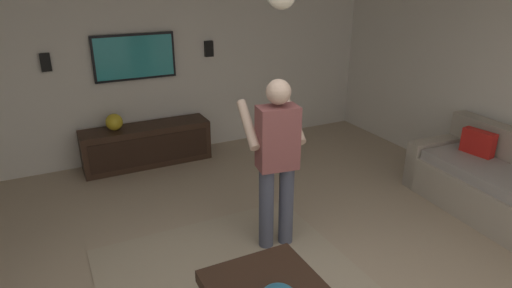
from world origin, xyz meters
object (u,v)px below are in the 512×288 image
(couch, at_px, (499,187))
(wall_speaker_left, at_px, (209,49))
(vase_round, at_px, (114,122))
(tv, at_px, (135,57))
(wall_speaker_right, at_px, (46,62))
(person_standing, at_px, (277,156))
(media_console, at_px, (147,145))

(couch, distance_m, wall_speaker_left, 4.04)
(wall_speaker_left, bearing_deg, vase_round, 99.43)
(tv, height_order, wall_speaker_right, tv)
(couch, height_order, wall_speaker_right, wall_speaker_right)
(couch, bearing_deg, vase_round, -37.52)
(person_standing, bearing_deg, wall_speaker_left, 0.04)
(tv, distance_m, wall_speaker_left, 1.05)
(couch, height_order, tv, tv)
(tv, bearing_deg, media_console, 0.00)
(wall_speaker_left, bearing_deg, person_standing, 171.50)
(media_console, relative_size, tv, 1.59)
(wall_speaker_right, bearing_deg, vase_round, -109.45)
(person_standing, bearing_deg, tv, 21.92)
(tv, bearing_deg, vase_round, -59.91)
(tv, xyz_separation_m, wall_speaker_left, (0.01, -1.05, 0.03))
(vase_round, xyz_separation_m, wall_speaker_left, (0.24, -1.44, 0.81))
(tv, bearing_deg, person_standing, 13.38)
(couch, distance_m, tv, 4.64)
(couch, relative_size, person_standing, 1.19)
(media_console, relative_size, wall_speaker_left, 7.73)
(media_console, height_order, wall_speaker_right, wall_speaker_right)
(vase_round, height_order, wall_speaker_right, wall_speaker_right)
(tv, bearing_deg, couch, 43.22)
(couch, height_order, vase_round, couch)
(vase_round, distance_m, wall_speaker_right, 1.07)
(person_standing, bearing_deg, wall_speaker_right, 40.74)
(couch, bearing_deg, person_standing, -9.49)
(couch, xyz_separation_m, wall_speaker_right, (3.29, 4.15, 1.14))
(vase_round, height_order, wall_speaker_left, wall_speaker_left)
(wall_speaker_left, xyz_separation_m, wall_speaker_right, (0.00, 2.12, -0.01))
(media_console, distance_m, tv, 1.19)
(person_standing, height_order, vase_round, person_standing)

